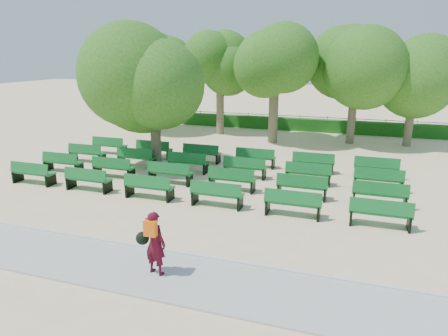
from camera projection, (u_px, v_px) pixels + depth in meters
name	position (u px, v px, depth m)	size (l,w,h in m)	color
ground	(229.00, 186.00, 17.22)	(120.00, 120.00, 0.00)	beige
paving	(143.00, 271.00, 10.46)	(30.00, 2.20, 0.06)	#B3B3AE
curb	(163.00, 250.00, 11.50)	(30.00, 0.12, 0.10)	silver
hedge	(285.00, 124.00, 29.87)	(26.00, 0.70, 0.90)	#1B5D18
fence	(286.00, 129.00, 30.35)	(26.00, 0.10, 1.02)	black
tree_line	(275.00, 140.00, 26.34)	(21.80, 6.80, 7.04)	#346E1D
bench_array	(209.00, 178.00, 17.98)	(1.98, 0.63, 1.24)	#126727
tree_among	(153.00, 83.00, 19.25)	(4.71, 4.71, 6.27)	brown
person	(154.00, 242.00, 10.05)	(0.83, 0.53, 1.70)	#480A19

